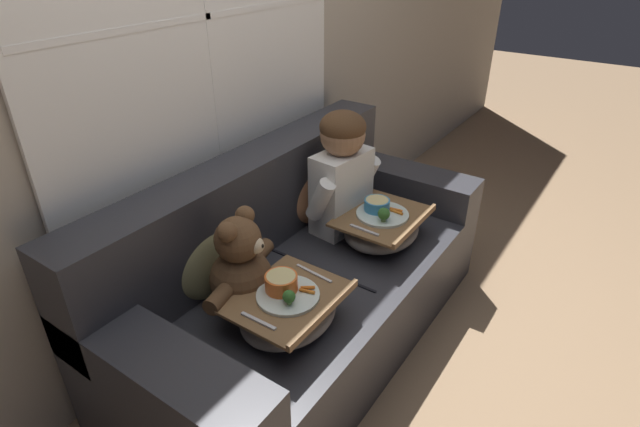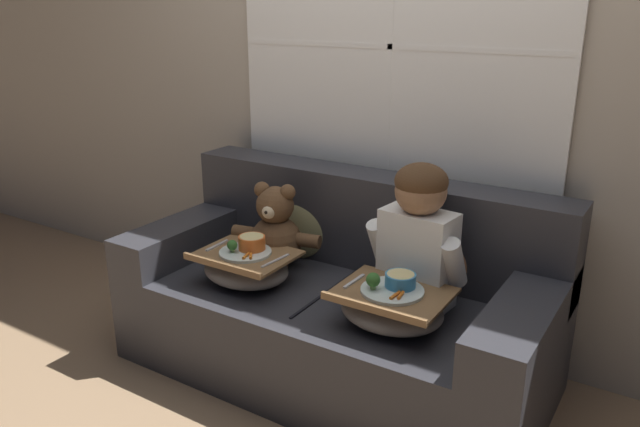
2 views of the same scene
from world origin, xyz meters
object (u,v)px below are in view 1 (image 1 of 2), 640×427
(throw_pillow_behind_child, at_px, (311,185))
(child_figure, at_px, (342,167))
(couch, at_px, (299,280))
(lap_tray_teddy, at_px, (288,309))
(lap_tray_child, at_px, (381,227))
(throw_pillow_behind_teddy, at_px, (207,251))
(teddy_bear, at_px, (242,268))

(throw_pillow_behind_child, bearing_deg, child_figure, -90.04)
(couch, bearing_deg, lap_tray_teddy, -148.38)
(throw_pillow_behind_child, bearing_deg, couch, -152.41)
(couch, relative_size, throw_pillow_behind_child, 4.73)
(throw_pillow_behind_child, bearing_deg, lap_tray_child, -90.01)
(couch, relative_size, child_figure, 3.14)
(lap_tray_child, xyz_separation_m, lap_tray_teddy, (-0.70, 0.00, 0.00))
(couch, distance_m, lap_tray_teddy, 0.45)
(throw_pillow_behind_teddy, distance_m, lap_tray_child, 0.82)
(child_figure, height_order, teddy_bear, child_figure)
(teddy_bear, distance_m, lap_tray_child, 0.74)
(throw_pillow_behind_child, relative_size, lap_tray_child, 0.93)
(teddy_bear, bearing_deg, couch, -0.13)
(child_figure, distance_m, lap_tray_child, 0.33)
(couch, distance_m, lap_tray_child, 0.45)
(throw_pillow_behind_teddy, height_order, teddy_bear, teddy_bear)
(lap_tray_teddy, bearing_deg, teddy_bear, 89.74)
(child_figure, bearing_deg, throw_pillow_behind_teddy, 165.74)
(child_figure, distance_m, teddy_bear, 0.72)
(lap_tray_teddy, bearing_deg, lap_tray_child, -0.02)
(throw_pillow_behind_teddy, height_order, lap_tray_teddy, throw_pillow_behind_teddy)
(throw_pillow_behind_child, distance_m, teddy_bear, 0.73)
(child_figure, bearing_deg, lap_tray_teddy, -162.51)
(couch, height_order, throw_pillow_behind_teddy, couch)
(couch, bearing_deg, throw_pillow_behind_child, 27.59)
(throw_pillow_behind_child, relative_size, child_figure, 0.66)
(child_figure, bearing_deg, couch, -179.16)
(throw_pillow_behind_teddy, height_order, child_figure, child_figure)
(throw_pillow_behind_child, xyz_separation_m, lap_tray_child, (-0.00, -0.40, -0.10))
(throw_pillow_behind_child, relative_size, teddy_bear, 0.90)
(couch, xyz_separation_m, lap_tray_child, (0.35, -0.22, 0.18))
(couch, bearing_deg, teddy_bear, 179.87)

